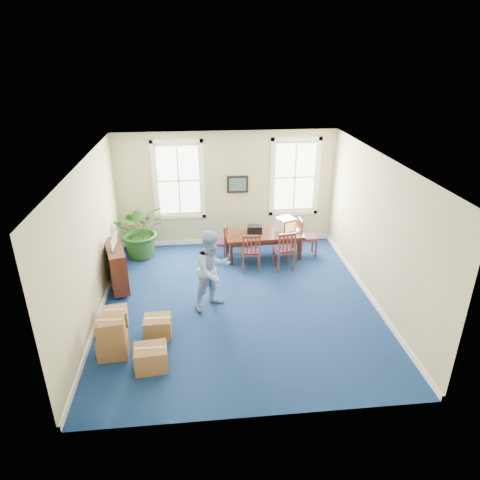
{
  "coord_description": "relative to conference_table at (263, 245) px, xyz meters",
  "views": [
    {
      "loc": [
        -0.79,
        -8.07,
        5.2
      ],
      "look_at": [
        0.1,
        0.6,
        1.25
      ],
      "focal_mm": 32.0,
      "sensor_mm": 36.0,
      "label": 1
    }
  ],
  "objects": [
    {
      "name": "crt_tv",
      "position": [
        0.6,
        0.05,
        0.54
      ],
      "size": [
        0.57,
        0.59,
        0.38
      ],
      "primitive_type": null,
      "rotation": [
        0.0,
        0.0,
        0.41
      ],
      "color": "#B7B7BC",
      "rests_on": "conference_table"
    },
    {
      "name": "baseboard_left",
      "position": [
        -3.86,
        -2.21,
        -0.29
      ],
      "size": [
        0.04,
        6.5,
        0.12
      ],
      "primitive_type": "cube",
      "color": "white",
      "rests_on": "ground"
    },
    {
      "name": "man",
      "position": [
        -1.44,
        -2.31,
        0.54
      ],
      "size": [
        1.1,
        1.04,
        1.78
      ],
      "primitive_type": "imported",
      "rotation": [
        0.0,
        0.0,
        0.59
      ],
      "color": "#819ECF",
      "rests_on": "ground"
    },
    {
      "name": "chair_end_right",
      "position": [
        1.2,
        0.0,
        0.17
      ],
      "size": [
        0.48,
        0.48,
        1.04
      ],
      "primitive_type": null,
      "rotation": [
        0.0,
        0.0,
        1.55
      ],
      "color": "brown",
      "rests_on": "ground"
    },
    {
      "name": "brochure_rack",
      "position": [
        -3.62,
        -1.24,
        0.77
      ],
      "size": [
        0.15,
        0.66,
        0.29
      ],
      "primitive_type": null,
      "rotation": [
        0.0,
        0.0,
        -0.05
      ],
      "color": "#99999E",
      "rests_on": "credenza"
    },
    {
      "name": "window_right",
      "position": [
        1.01,
        1.02,
        1.55
      ],
      "size": [
        1.4,
        0.12,
        2.2
      ],
      "primitive_type": null,
      "color": "white",
      "rests_on": "ground"
    },
    {
      "name": "wall_front",
      "position": [
        -0.89,
        -5.46,
        1.25
      ],
      "size": [
        6.5,
        0.0,
        6.5
      ],
      "primitive_type": "plane",
      "rotation": [
        -1.57,
        0.0,
        0.0
      ],
      "color": "tan",
      "rests_on": "ground"
    },
    {
      "name": "wall_back",
      "position": [
        -0.89,
        1.04,
        1.25
      ],
      "size": [
        6.5,
        0.0,
        6.5
      ],
      "primitive_type": "plane",
      "rotation": [
        1.57,
        0.0,
        0.0
      ],
      "color": "tan",
      "rests_on": "ground"
    },
    {
      "name": "equipment_bag",
      "position": [
        -0.23,
        0.05,
        0.45
      ],
      "size": [
        0.42,
        0.3,
        0.2
      ],
      "primitive_type": "cube",
      "rotation": [
        0.0,
        0.0,
        -0.11
      ],
      "color": "black",
      "rests_on": "conference_table"
    },
    {
      "name": "potted_plant",
      "position": [
        -3.22,
        0.37,
        0.42
      ],
      "size": [
        1.57,
        1.43,
        1.53
      ],
      "primitive_type": "imported",
      "rotation": [
        0.0,
        0.0,
        0.19
      ],
      "color": "#22531A",
      "rests_on": "ground"
    },
    {
      "name": "wall_picture",
      "position": [
        -0.59,
        0.99,
        1.4
      ],
      "size": [
        0.58,
        0.06,
        0.48
      ],
      "primitive_type": null,
      "color": "black",
      "rests_on": "ground"
    },
    {
      "name": "wall_left",
      "position": [
        -3.89,
        -2.21,
        1.25
      ],
      "size": [
        0.0,
        6.5,
        6.5
      ],
      "primitive_type": "plane",
      "rotation": [
        1.57,
        0.0,
        1.57
      ],
      "color": "tan",
      "rests_on": "ground"
    },
    {
      "name": "floor",
      "position": [
        -0.89,
        -2.21,
        -0.35
      ],
      "size": [
        6.5,
        6.5,
        0.0
      ],
      "primitive_type": "plane",
      "color": "navy",
      "rests_on": "ground"
    },
    {
      "name": "baseboard_right",
      "position": [
        2.08,
        -2.21,
        -0.29
      ],
      "size": [
        0.04,
        6.5,
        0.12
      ],
      "primitive_type": "cube",
      "color": "white",
      "rests_on": "ground"
    },
    {
      "name": "baseboard_back",
      "position": [
        -0.89,
        1.01,
        -0.29
      ],
      "size": [
        6.0,
        0.04,
        0.12
      ],
      "primitive_type": "cube",
      "color": "white",
      "rests_on": "ground"
    },
    {
      "name": "chair_near_left",
      "position": [
        -0.42,
        -0.69,
        0.17
      ],
      "size": [
        0.5,
        0.5,
        1.03
      ],
      "primitive_type": null,
      "rotation": [
        0.0,
        0.0,
        3.04
      ],
      "color": "brown",
      "rests_on": "ground"
    },
    {
      "name": "game_console",
      "position": [
        0.88,
        0.0,
        0.37
      ],
      "size": [
        0.18,
        0.22,
        0.05
      ],
      "primitive_type": "cube",
      "rotation": [
        0.0,
        0.0,
        -0.04
      ],
      "color": "white",
      "rests_on": "conference_table"
    },
    {
      "name": "ceiling",
      "position": [
        -0.89,
        -2.21,
        2.85
      ],
      "size": [
        6.5,
        6.5,
        0.0
      ],
      "primitive_type": "plane",
      "rotation": [
        3.14,
        0.0,
        0.0
      ],
      "color": "white",
      "rests_on": "ground"
    },
    {
      "name": "conference_table",
      "position": [
        0.0,
        0.0,
        0.0
      ],
      "size": [
        2.09,
        1.04,
        0.69
      ],
      "primitive_type": null,
      "rotation": [
        0.0,
        0.0,
        0.06
      ],
      "color": "#431C11",
      "rests_on": "ground"
    },
    {
      "name": "chair_end_left",
      "position": [
        -1.2,
        0.0,
        0.15
      ],
      "size": [
        0.53,
        0.53,
        0.99
      ],
      "primitive_type": null,
      "rotation": [
        0.0,
        0.0,
        -1.8
      ],
      "color": "brown",
      "rests_on": "ground"
    },
    {
      "name": "credenza",
      "position": [
        -3.64,
        -1.24,
        0.14
      ],
      "size": [
        0.69,
        1.29,
        0.98
      ],
      "primitive_type": "cube",
      "rotation": [
        0.0,
        0.0,
        0.29
      ],
      "color": "#431C11",
      "rests_on": "ground"
    },
    {
      "name": "window_left",
      "position": [
        -2.19,
        1.02,
        1.55
      ],
      "size": [
        1.4,
        0.12,
        2.2
      ],
      "primitive_type": null,
      "color": "white",
      "rests_on": "ground"
    },
    {
      "name": "cardboard_boxes",
      "position": [
        -3.14,
        -3.66,
        0.06
      ],
      "size": [
        1.54,
        1.54,
        0.82
      ],
      "primitive_type": null,
      "rotation": [
        0.0,
        0.0,
        0.07
      ],
      "color": "olive",
      "rests_on": "ground"
    },
    {
      "name": "wall_right",
      "position": [
        2.11,
        -2.21,
        1.25
      ],
      "size": [
        0.0,
        6.5,
        6.5
      ],
      "primitive_type": "plane",
      "rotation": [
        1.57,
        0.0,
        -1.57
      ],
      "color": "tan",
      "rests_on": "ground"
    },
    {
      "name": "chair_near_right",
      "position": [
        0.42,
        -0.69,
        0.18
      ],
      "size": [
        0.54,
        0.54,
        1.05
      ],
      "primitive_type": null,
      "rotation": [
        0.0,
        0.0,
        3.3
      ],
      "color": "brown",
      "rests_on": "ground"
    }
  ]
}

